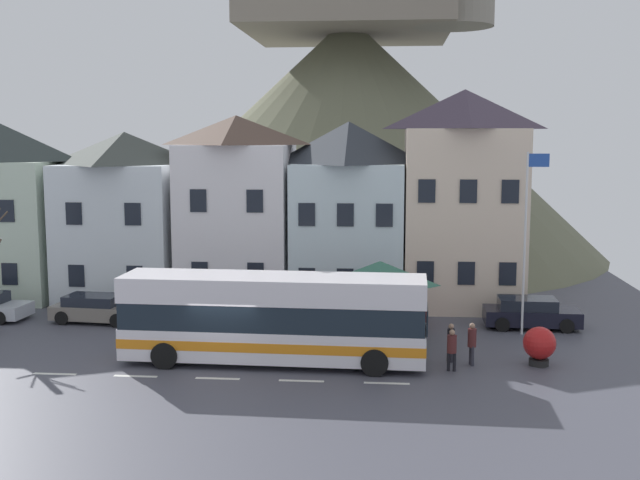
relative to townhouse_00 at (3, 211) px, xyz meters
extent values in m
cube|color=#494955|center=(14.41, -11.67, -4.66)|extent=(40.00, 60.00, 0.06)
cube|color=silver|center=(8.41, -13.04, -4.63)|extent=(1.60, 0.20, 0.01)
cube|color=silver|center=(11.41, -13.04, -4.63)|extent=(1.60, 0.20, 0.01)
cube|color=silver|center=(14.41, -13.04, -4.63)|extent=(1.60, 0.20, 0.01)
cube|color=silver|center=(17.41, -13.04, -4.63)|extent=(1.60, 0.20, 0.01)
cube|color=silver|center=(20.41, -13.04, -4.63)|extent=(1.60, 0.20, 0.01)
cube|color=beige|center=(0.00, 0.00, -1.00)|extent=(6.30, 5.34, 7.27)
cube|color=black|center=(1.57, -2.70, -2.89)|extent=(0.80, 0.06, 1.10)
cube|color=black|center=(1.57, -2.70, 0.27)|extent=(0.80, 0.06, 1.10)
cube|color=silver|center=(6.50, 0.69, -1.07)|extent=(5.92, 6.71, 7.12)
pyramid|color=#373D39|center=(6.50, 0.69, 3.32)|extent=(5.92, 6.71, 1.67)
cube|color=black|center=(5.02, -2.70, -2.93)|extent=(0.80, 0.06, 1.10)
cube|color=black|center=(7.98, -2.70, -2.93)|extent=(0.80, 0.06, 1.10)
cube|color=black|center=(5.02, -2.70, 0.16)|extent=(0.80, 0.06, 1.10)
cube|color=black|center=(7.98, -2.70, 0.16)|extent=(0.80, 0.06, 1.10)
cube|color=white|center=(12.63, -0.08, -0.57)|extent=(5.52, 5.17, 8.13)
pyramid|color=brown|center=(12.63, -0.08, 4.24)|extent=(5.52, 5.17, 1.48)
cube|color=black|center=(11.25, -2.70, -2.69)|extent=(0.80, 0.06, 1.10)
cube|color=black|center=(14.01, -2.70, -2.69)|extent=(0.80, 0.06, 1.10)
cube|color=black|center=(11.25, -2.70, 0.85)|extent=(0.80, 0.06, 1.10)
cube|color=black|center=(14.01, -2.70, 0.85)|extent=(0.80, 0.06, 1.10)
cube|color=silver|center=(18.35, 0.11, -1.03)|extent=(5.53, 5.56, 7.20)
pyramid|color=#2D3239|center=(18.35, 0.11, 3.62)|extent=(5.53, 5.56, 2.10)
cube|color=black|center=(16.50, -2.70, -2.91)|extent=(0.80, 0.06, 1.10)
cube|color=black|center=(18.35, -2.70, -2.91)|extent=(0.80, 0.06, 1.10)
cube|color=black|center=(20.19, -2.70, -2.91)|extent=(0.80, 0.06, 1.10)
cube|color=black|center=(16.50, -2.70, 0.22)|extent=(0.80, 0.06, 1.10)
cube|color=black|center=(18.35, -2.70, 0.22)|extent=(0.80, 0.06, 1.10)
cube|color=black|center=(20.19, -2.70, 0.22)|extent=(0.80, 0.06, 1.10)
cube|color=beige|center=(24.09, 0.00, -0.17)|extent=(5.77, 5.32, 8.92)
pyramid|color=#443848|center=(24.09, 0.00, 5.25)|extent=(5.77, 5.32, 1.93)
cube|color=black|center=(22.16, -2.70, -2.50)|extent=(0.80, 0.06, 1.10)
cube|color=black|center=(24.09, -2.70, -2.50)|extent=(0.80, 0.06, 1.10)
cube|color=black|center=(26.01, -2.70, -2.50)|extent=(0.80, 0.06, 1.10)
cube|color=black|center=(22.16, -2.70, 1.38)|extent=(0.80, 0.06, 1.10)
cube|color=black|center=(24.09, -2.70, 1.38)|extent=(0.80, 0.06, 1.10)
cube|color=black|center=(26.01, -2.70, 1.38)|extent=(0.80, 0.06, 1.10)
cone|color=#60624A|center=(17.32, 18.33, 3.97)|extent=(37.13, 37.13, 17.20)
cube|color=white|center=(16.11, -10.97, -3.79)|extent=(11.49, 2.75, 1.18)
cube|color=orange|center=(16.11, -10.97, -3.73)|extent=(11.51, 2.77, 0.36)
cube|color=#19232D|center=(16.11, -10.97, -2.70)|extent=(11.39, 2.70, 1.00)
cube|color=white|center=(16.11, -10.97, -1.74)|extent=(11.49, 2.75, 0.93)
cube|color=#19232D|center=(21.85, -11.12, -2.70)|extent=(0.11, 2.06, 0.96)
cylinder|color=black|center=(20.03, -9.90, -4.13)|extent=(1.01, 0.31, 1.00)
cylinder|color=black|center=(19.97, -12.25, -4.13)|extent=(1.01, 0.31, 1.00)
cylinder|color=black|center=(12.26, -9.70, -4.13)|extent=(1.01, 0.31, 1.00)
cylinder|color=black|center=(12.20, -12.04, -4.13)|extent=(1.01, 0.31, 1.00)
cylinder|color=#473D33|center=(18.42, -5.70, -3.43)|extent=(0.14, 0.14, 2.40)
cylinder|color=#473D33|center=(21.72, -5.70, -3.43)|extent=(0.14, 0.14, 2.40)
cylinder|color=#473D33|center=(18.42, -9.00, -3.43)|extent=(0.14, 0.14, 2.40)
cylinder|color=#473D33|center=(21.72, -9.00, -3.43)|extent=(0.14, 0.14, 2.40)
pyramid|color=#2C604D|center=(20.07, -7.35, -1.73)|extent=(3.60, 3.60, 1.01)
cylinder|color=black|center=(2.86, -4.39, -4.31)|extent=(0.65, 0.24, 0.64)
cylinder|color=black|center=(2.74, -6.10, -4.31)|extent=(0.65, 0.24, 0.64)
cube|color=slate|center=(6.99, -5.15, -4.14)|extent=(4.21, 2.10, 0.63)
cube|color=#1E232D|center=(6.79, -5.13, -3.60)|extent=(2.57, 1.74, 0.45)
cylinder|color=black|center=(8.40, -4.45, -4.31)|extent=(0.66, 0.26, 0.64)
cylinder|color=black|center=(8.25, -6.10, -4.31)|extent=(0.66, 0.26, 0.64)
cylinder|color=black|center=(5.73, -4.20, -4.31)|extent=(0.66, 0.26, 0.64)
cylinder|color=black|center=(5.58, -5.85, -4.31)|extent=(0.66, 0.26, 0.64)
cube|color=black|center=(26.86, -4.47, -4.11)|extent=(4.23, 1.86, 0.69)
cube|color=#1E232D|center=(26.65, -4.46, -3.52)|extent=(2.55, 1.61, 0.49)
cylinder|color=black|center=(28.26, -3.65, -4.31)|extent=(0.64, 0.21, 0.64)
cylinder|color=black|center=(28.22, -5.34, -4.31)|extent=(0.64, 0.21, 0.64)
cylinder|color=black|center=(25.49, -3.59, -4.31)|extent=(0.64, 0.21, 0.64)
cylinder|color=black|center=(25.46, -5.29, -4.31)|extent=(0.64, 0.21, 0.64)
cube|color=maroon|center=(19.83, -4.76, -4.12)|extent=(4.56, 2.24, 0.66)
cube|color=#1E232D|center=(20.05, -4.74, -3.55)|extent=(2.78, 1.87, 0.48)
cylinder|color=black|center=(18.45, -5.77, -4.31)|extent=(0.65, 0.25, 0.64)
cylinder|color=black|center=(18.30, -3.99, -4.31)|extent=(0.65, 0.25, 0.64)
cylinder|color=black|center=(21.36, -5.52, -4.31)|extent=(0.65, 0.25, 0.64)
cylinder|color=black|center=(21.20, -3.74, -4.31)|extent=(0.65, 0.25, 0.64)
cube|color=silver|center=(11.68, -4.68, -4.16)|extent=(4.40, 2.26, 0.58)
cube|color=#1E232D|center=(11.47, -4.65, -3.59)|extent=(2.70, 1.85, 0.57)
cylinder|color=black|center=(13.16, -4.00, -4.31)|extent=(0.66, 0.27, 0.64)
cylinder|color=black|center=(12.96, -5.69, -4.31)|extent=(0.66, 0.27, 0.64)
cylinder|color=black|center=(10.39, -3.67, -4.31)|extent=(0.66, 0.27, 0.64)
cylinder|color=black|center=(10.19, -5.36, -4.31)|extent=(0.66, 0.27, 0.64)
cylinder|color=#2D2D38|center=(22.76, -10.13, -4.26)|extent=(0.16, 0.16, 0.74)
cylinder|color=#2D2D38|center=(22.89, -10.27, -4.26)|extent=(0.16, 0.16, 0.74)
cylinder|color=black|center=(22.83, -10.20, -3.65)|extent=(0.28, 0.28, 0.59)
sphere|color=#9E7A60|center=(22.83, -10.20, -3.25)|extent=(0.21, 0.21, 0.21)
cylinder|color=#2D2D38|center=(23.60, -10.67, -4.25)|extent=(0.13, 0.13, 0.76)
cylinder|color=#2D2D38|center=(23.55, -10.47, -4.25)|extent=(0.13, 0.13, 0.76)
cylinder|color=#512323|center=(23.58, -10.57, -3.57)|extent=(0.32, 0.32, 0.70)
sphere|color=#9E7A60|center=(23.58, -10.57, -3.11)|extent=(0.21, 0.21, 0.21)
cylinder|color=#2D2D38|center=(19.87, -9.34, -4.22)|extent=(0.13, 0.13, 0.82)
cylinder|color=#2D2D38|center=(19.91, -9.15, -4.22)|extent=(0.13, 0.13, 0.82)
cylinder|color=#2D382D|center=(19.89, -9.24, -3.53)|extent=(0.30, 0.30, 0.66)
sphere|color=#9E7A60|center=(19.89, -9.24, -3.09)|extent=(0.23, 0.23, 0.23)
cylinder|color=black|center=(22.87, -11.41, -4.26)|extent=(0.12, 0.12, 0.75)
cylinder|color=black|center=(22.66, -11.38, -4.26)|extent=(0.12, 0.12, 0.75)
cylinder|color=#512323|center=(22.77, -11.40, -3.61)|extent=(0.35, 0.35, 0.65)
sphere|color=#9E7A60|center=(22.77, -11.40, -3.18)|extent=(0.21, 0.21, 0.21)
cube|color=#473828|center=(17.89, -5.14, -4.18)|extent=(1.76, 0.45, 0.08)
cube|color=#473828|center=(17.89, -4.92, -3.96)|extent=(1.76, 0.06, 0.40)
cube|color=#2D2D33|center=(17.09, -5.14, -4.41)|extent=(0.08, 0.36, 0.45)
cube|color=#2D2D33|center=(18.69, -5.14, -4.41)|extent=(0.08, 0.36, 0.45)
cylinder|color=silver|center=(26.23, -5.71, -0.68)|extent=(0.10, 0.10, 7.90)
cube|color=#264CA5|center=(26.68, -5.71, 2.92)|extent=(0.90, 0.03, 0.56)
cylinder|color=black|center=(26.10, -10.37, -4.51)|extent=(0.73, 0.73, 0.25)
sphere|color=#B21919|center=(26.10, -10.37, -3.77)|extent=(1.22, 1.22, 1.22)
camera|label=1|loc=(20.44, -39.35, 3.91)|focal=43.65mm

